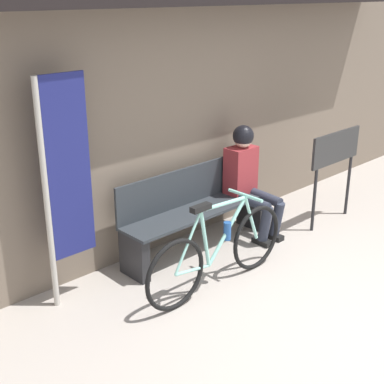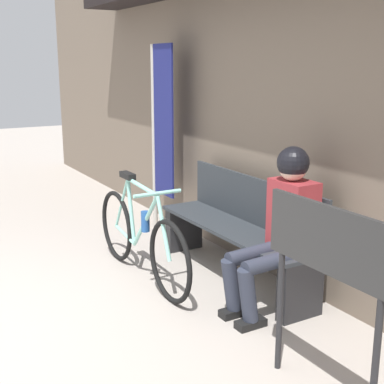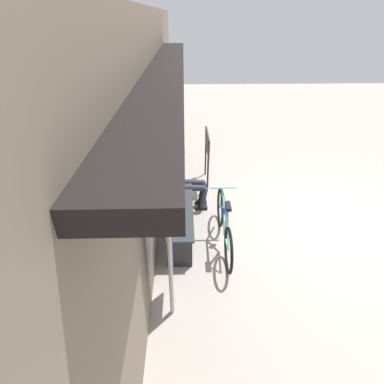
% 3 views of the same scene
% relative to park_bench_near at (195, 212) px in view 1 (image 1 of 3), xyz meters
% --- Properties ---
extents(storefront_wall, '(12.00, 0.56, 3.20)m').
position_rel_park_bench_near_xyz_m(storefront_wall, '(0.09, 0.33, 1.25)').
color(storefront_wall, '#756656').
rests_on(storefront_wall, ground_plane).
extents(park_bench_near, '(1.79, 0.42, 0.86)m').
position_rel_park_bench_near_xyz_m(park_bench_near, '(0.00, 0.00, 0.00)').
color(park_bench_near, '#2D3338').
rests_on(park_bench_near, ground_plane).
extents(bicycle, '(1.70, 0.40, 0.88)m').
position_rel_park_bench_near_xyz_m(bicycle, '(-0.40, -0.73, -0.05)').
color(bicycle, black).
rests_on(bicycle, ground_plane).
extents(person_seated, '(0.34, 0.65, 1.22)m').
position_rel_park_bench_near_xyz_m(person_seated, '(0.68, -0.12, 0.29)').
color(person_seated, '#2D3342').
rests_on(person_seated, ground_plane).
extents(banner_pole, '(0.45, 0.05, 1.98)m').
position_rel_park_bench_near_xyz_m(banner_pole, '(-1.48, 0.03, 0.73)').
color(banner_pole, '#B7B2A8').
rests_on(banner_pole, ground_plane).
extents(signboard, '(0.88, 0.04, 1.09)m').
position_rel_park_bench_near_xyz_m(signboard, '(1.63, -0.60, 0.41)').
color(signboard, '#232326').
rests_on(signboard, ground_plane).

